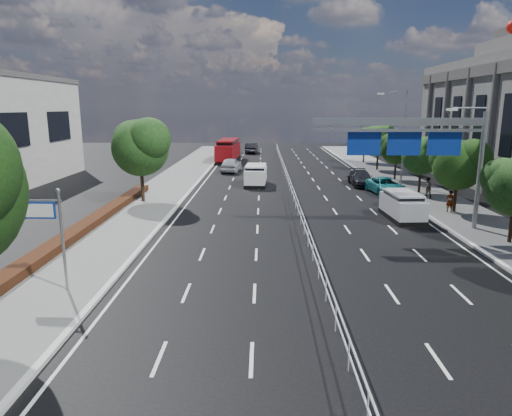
{
  "coord_description": "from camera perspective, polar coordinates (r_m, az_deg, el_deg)",
  "views": [
    {
      "loc": [
        -2.48,
        -17.45,
        7.44
      ],
      "look_at": [
        -2.82,
        5.29,
        2.4
      ],
      "focal_mm": 32.0,
      "sensor_mm": 36.0,
      "label": 1
    }
  ],
  "objects": [
    {
      "name": "toilet_sign",
      "position": [
        19.91,
        -24.38,
        -1.69
      ],
      "size": [
        1.62,
        0.18,
        4.34
      ],
      "color": "gray",
      "rests_on": "ground"
    },
    {
      "name": "sidewalk_near",
      "position": [
        20.98,
        -25.04,
        -9.31
      ],
      "size": [
        5.0,
        140.0,
        0.14
      ],
      "primitive_type": "cube",
      "color": "slate",
      "rests_on": "ground"
    },
    {
      "name": "red_bus",
      "position": [
        64.45,
        -3.5,
        7.27
      ],
      "size": [
        2.98,
        10.29,
        3.04
      ],
      "rotation": [
        0.0,
        0.0,
        -0.06
      ],
      "color": "black",
      "rests_on": "ground"
    },
    {
      "name": "near_car_dark",
      "position": [
        75.88,
        -0.55,
        7.51
      ],
      "size": [
        2.13,
        5.22,
        1.68
      ],
      "primitive_type": "imported",
      "rotation": [
        0.0,
        0.0,
        3.07
      ],
      "color": "black",
      "rests_on": "ground"
    },
    {
      "name": "near_car_silver",
      "position": [
        53.75,
        -3.14,
        5.44
      ],
      "size": [
        2.44,
        5.13,
        1.69
      ],
      "primitive_type": "imported",
      "rotation": [
        0.0,
        0.0,
        3.05
      ],
      "color": "#ACAEB4",
      "rests_on": "ground"
    },
    {
      "name": "far_tree_d",
      "position": [
        34.95,
        24.07,
        5.26
      ],
      "size": [
        3.85,
        3.59,
        5.34
      ],
      "color": "black",
      "rests_on": "ground"
    },
    {
      "name": "far_tree_h",
      "position": [
        63.56,
        13.46,
        8.54
      ],
      "size": [
        3.41,
        3.18,
        4.91
      ],
      "color": "black",
      "rests_on": "ground"
    },
    {
      "name": "parked_car_teal",
      "position": [
        41.44,
        15.93,
        2.67
      ],
      "size": [
        2.91,
        5.33,
        1.42
      ],
      "primitive_type": "imported",
      "rotation": [
        0.0,
        0.0,
        0.11
      ],
      "color": "#1C7A7E",
      "rests_on": "ground"
    },
    {
      "name": "parked_car_dark",
      "position": [
        45.47,
        12.98,
        3.67
      ],
      "size": [
        2.06,
        4.94,
        1.43
      ],
      "primitive_type": "imported",
      "rotation": [
        0.0,
        0.0,
        -0.01
      ],
      "color": "black",
      "rests_on": "ground"
    },
    {
      "name": "near_tree_back",
      "position": [
        36.77,
        -14.2,
        7.71
      ],
      "size": [
        4.84,
        4.51,
        6.69
      ],
      "color": "black",
      "rests_on": "ground"
    },
    {
      "name": "overhead_gantry",
      "position": [
        29.06,
        19.55,
        8.17
      ],
      "size": [
        10.24,
        0.38,
        7.45
      ],
      "color": "gray",
      "rests_on": "ground"
    },
    {
      "name": "far_tree_f",
      "position": [
        49.05,
        17.23,
        7.33
      ],
      "size": [
        3.52,
        3.28,
        5.02
      ],
      "color": "black",
      "rests_on": "ground"
    },
    {
      "name": "white_minivan",
      "position": [
        44.28,
        -0.02,
        4.11
      ],
      "size": [
        2.21,
        4.69,
        2.0
      ],
      "rotation": [
        0.0,
        0.0,
        -0.05
      ],
      "color": "black",
      "rests_on": "ground"
    },
    {
      "name": "far_tree_g",
      "position": [
        56.25,
        15.13,
        8.32
      ],
      "size": [
        3.96,
        3.69,
        5.45
      ],
      "color": "black",
      "rests_on": "ground"
    },
    {
      "name": "median_fence",
      "position": [
        40.62,
        4.34,
        2.66
      ],
      "size": [
        0.05,
        85.0,
        1.02
      ],
      "color": "silver",
      "rests_on": "ground"
    },
    {
      "name": "silver_minivan",
      "position": [
        32.41,
        17.83,
        0.27
      ],
      "size": [
        2.12,
        4.55,
        1.85
      ],
      "rotation": [
        0.0,
        0.0,
        0.05
      ],
      "color": "black",
      "rests_on": "ground"
    },
    {
      "name": "kerb_near",
      "position": [
        20.03,
        -18.49,
        -9.77
      ],
      "size": [
        0.25,
        140.0,
        0.15
      ],
      "primitive_type": "cube",
      "color": "silver",
      "rests_on": "ground"
    },
    {
      "name": "hedge_near",
      "position": [
        25.9,
        -23.96,
        -4.47
      ],
      "size": [
        1.0,
        36.0,
        0.44
      ],
      "primitive_type": "cube",
      "color": "black",
      "rests_on": "sidewalk_near"
    },
    {
      "name": "pedestrian_a",
      "position": [
        35.14,
        23.06,
        0.8
      ],
      "size": [
        0.59,
        0.4,
        1.57
      ],
      "primitive_type": "imported",
      "rotation": [
        0.0,
        0.0,
        3.19
      ],
      "color": "gray",
      "rests_on": "sidewalk_far"
    },
    {
      "name": "pedestrian_b",
      "position": [
        39.82,
        20.61,
        2.39
      ],
      "size": [
        0.87,
        0.7,
        1.72
      ],
      "primitive_type": "imported",
      "rotation": [
        0.0,
        0.0,
        3.2
      ],
      "color": "gray",
      "rests_on": "sidewalk_far"
    },
    {
      "name": "streetlight_far",
      "position": [
        45.4,
        17.69,
        9.11
      ],
      "size": [
        2.78,
        2.4,
        9.0
      ],
      "color": "gray",
      "rests_on": "ground"
    },
    {
      "name": "far_tree_e",
      "position": [
        41.93,
        20.08,
        6.43
      ],
      "size": [
        3.63,
        3.38,
        5.13
      ],
      "color": "black",
      "rests_on": "ground"
    },
    {
      "name": "ground",
      "position": [
        19.13,
        8.37,
        -10.53
      ],
      "size": [
        160.0,
        160.0,
        0.0
      ],
      "primitive_type": "plane",
      "color": "black",
      "rests_on": "ground"
    }
  ]
}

